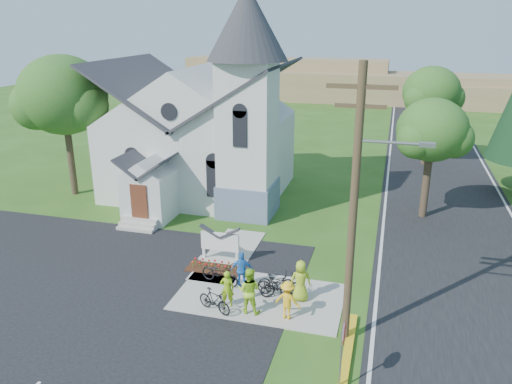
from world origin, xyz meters
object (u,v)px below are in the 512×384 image
(bike_3, at_px, (276,286))
(cyclist_4, at_px, (301,281))
(bike_1, at_px, (214,301))
(cyclist_3, at_px, (288,300))
(cyclist_2, at_px, (242,270))
(bike_0, at_px, (220,273))
(stop_sign, at_px, (343,342))
(utility_pole, at_px, (356,202))
(church_sign, at_px, (220,242))
(cyclist_1, at_px, (249,290))
(bike_2, at_px, (276,281))
(bike_4, at_px, (282,286))
(cyclist_0, at_px, (227,288))

(bike_3, xyz_separation_m, cyclist_4, (1.05, -0.01, 0.39))
(bike_1, xyz_separation_m, cyclist_3, (2.91, 0.33, 0.31))
(cyclist_2, bearing_deg, bike_0, -14.72)
(stop_sign, bearing_deg, utility_pole, 91.49)
(bike_0, xyz_separation_m, bike_3, (2.64, -0.41, 0.00))
(stop_sign, xyz_separation_m, cyclist_4, (-2.22, 4.88, -0.84))
(church_sign, relative_size, cyclist_4, 1.23)
(cyclist_1, xyz_separation_m, bike_2, (0.65, 2.01, -0.56))
(cyclist_3, distance_m, bike_3, 1.70)
(bike_3, bearing_deg, bike_0, 85.71)
(bike_2, height_order, cyclist_4, cyclist_4)
(church_sign, relative_size, bike_1, 1.35)
(bike_4, bearing_deg, bike_1, 103.70)
(stop_sign, height_order, cyclist_0, stop_sign)
(stop_sign, height_order, cyclist_4, stop_sign)
(cyclist_0, height_order, cyclist_4, cyclist_4)
(bike_0, xyz_separation_m, cyclist_1, (1.89, -1.85, 0.47))
(bike_3, bearing_deg, church_sign, 57.70)
(church_sign, height_order, bike_0, church_sign)
(utility_pole, bearing_deg, bike_1, 175.70)
(church_sign, height_order, cyclist_3, church_sign)
(stop_sign, distance_m, cyclist_4, 5.43)
(bike_3, bearing_deg, cyclist_2, 82.25)
(church_sign, xyz_separation_m, cyclist_4, (4.42, -2.52, -0.08))
(cyclist_4, bearing_deg, cyclist_0, 7.09)
(church_sign, bearing_deg, bike_4, -34.13)
(bike_0, relative_size, cyclist_3, 1.19)
(church_sign, height_order, bike_1, church_sign)
(utility_pole, xyz_separation_m, bike_4, (-2.96, 2.26, -4.87))
(cyclist_3, xyz_separation_m, bike_3, (-0.82, 1.46, -0.30))
(utility_pole, bearing_deg, bike_4, 142.67)
(church_sign, relative_size, bike_2, 1.42)
(utility_pole, relative_size, bike_3, 6.01)
(cyclist_0, height_order, bike_0, cyclist_0)
(bike_0, height_order, bike_2, bike_0)
(cyclist_3, bearing_deg, bike_1, 17.00)
(cyclist_1, xyz_separation_m, cyclist_3, (1.57, -0.02, -0.17))
(bike_3, relative_size, bike_4, 0.90)
(stop_sign, height_order, cyclist_2, stop_sign)
(cyclist_2, xyz_separation_m, cyclist_3, (2.42, -1.81, -0.04))
(cyclist_0, bearing_deg, bike_4, -160.12)
(cyclist_1, relative_size, bike_1, 1.18)
(stop_sign, xyz_separation_m, bike_0, (-5.91, 5.29, -1.23))
(church_sign, height_order, stop_sign, stop_sign)
(cyclist_2, relative_size, bike_3, 1.00)
(bike_4, bearing_deg, church_sign, 31.03)
(utility_pole, relative_size, bike_2, 6.46)
(bike_2, relative_size, bike_4, 0.84)
(cyclist_1, relative_size, bike_3, 1.16)
(stop_sign, height_order, bike_4, stop_sign)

